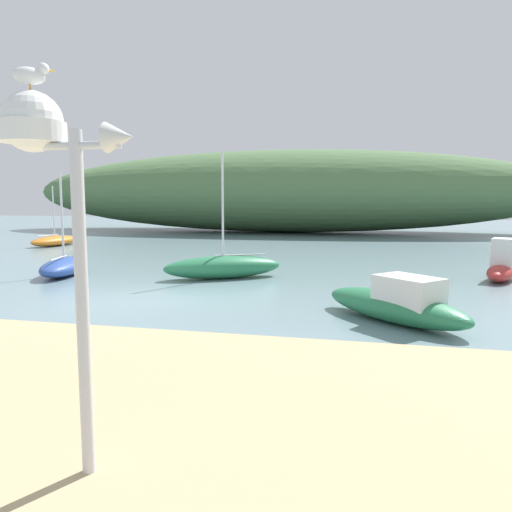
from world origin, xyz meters
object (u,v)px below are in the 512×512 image
object	(u,v)px
motorboat_outer_mooring	(501,266)
motorboat_by_sandbar	(397,304)
sailboat_east_reach	(64,266)
sailboat_far_right	(223,267)
sailboat_near_shore	(55,241)
mast_structure	(46,155)
seagull_on_radar	(32,74)

from	to	relation	value
motorboat_outer_mooring	motorboat_by_sandbar	bearing A→B (deg)	-119.44
sailboat_east_reach	sailboat_far_right	size ratio (longest dim) A/B	0.86
motorboat_outer_mooring	sailboat_near_shore	bearing A→B (deg)	161.32
mast_structure	sailboat_far_right	world-z (taller)	sailboat_far_right
motorboat_by_sandbar	sailboat_far_right	world-z (taller)	sailboat_far_right
sailboat_far_right	sailboat_near_shore	distance (m)	16.32
sailboat_far_right	sailboat_near_shore	xyz separation A→B (m)	(-13.33, 9.42, -0.10)
motorboat_by_sandbar	sailboat_east_reach	bearing A→B (deg)	158.80
sailboat_near_shore	mast_structure	bearing A→B (deg)	-54.95
mast_structure	motorboat_by_sandbar	world-z (taller)	mast_structure
sailboat_east_reach	motorboat_outer_mooring	bearing A→B (deg)	8.69
seagull_on_radar	motorboat_by_sandbar	bearing A→B (deg)	63.71
sailboat_east_reach	motorboat_outer_mooring	world-z (taller)	sailboat_east_reach
sailboat_near_shore	motorboat_outer_mooring	bearing A→B (deg)	-18.68
mast_structure	motorboat_by_sandbar	size ratio (longest dim) A/B	0.97
motorboat_by_sandbar	sailboat_near_shore	distance (m)	23.91
mast_structure	sailboat_far_right	size ratio (longest dim) A/B	0.81
sailboat_far_right	sailboat_near_shore	world-z (taller)	sailboat_far_right
motorboat_outer_mooring	sailboat_far_right	bearing A→B (deg)	-169.85
sailboat_east_reach	sailboat_far_right	bearing A→B (deg)	6.31
mast_structure	sailboat_near_shore	distance (m)	27.01
sailboat_near_shore	motorboat_by_sandbar	bearing A→B (deg)	-37.49
sailboat_east_reach	motorboat_by_sandbar	world-z (taller)	sailboat_east_reach
motorboat_outer_mooring	seagull_on_radar	bearing A→B (deg)	-117.82
mast_structure	sailboat_near_shore	bearing A→B (deg)	125.05
sailboat_far_right	motorboat_outer_mooring	distance (m)	9.65
seagull_on_radar	motorboat_outer_mooring	bearing A→B (deg)	62.18
mast_structure	sailboat_east_reach	size ratio (longest dim) A/B	0.94
motorboat_outer_mooring	sailboat_near_shore	distance (m)	24.10
sailboat_far_right	motorboat_outer_mooring	xyz separation A→B (m)	(9.50, 1.70, 0.09)
seagull_on_radar	sailboat_far_right	size ratio (longest dim) A/B	0.07
mast_structure	motorboat_outer_mooring	distance (m)	16.30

